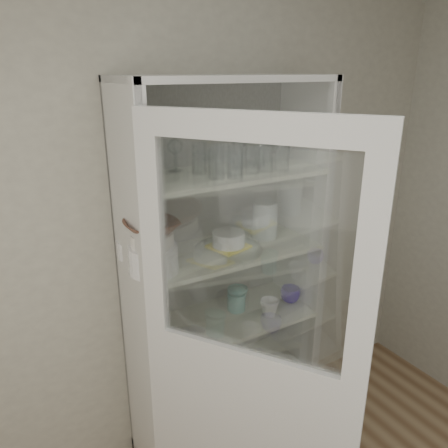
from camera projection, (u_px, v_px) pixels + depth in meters
wall_back at (170, 234)px, 2.30m from camera, size 3.60×0.02×2.60m
pantry_cabinet at (218, 298)px, 2.39m from camera, size 1.00×0.45×2.10m
cupboard_door at (246, 398)px, 1.76m from camera, size 0.54×0.76×2.00m
tumbler_0 at (152, 172)px, 1.78m from camera, size 0.08×0.08×0.14m
tumbler_1 at (216, 162)px, 1.93m from camera, size 0.09×0.09×0.14m
tumbler_2 at (236, 163)px, 1.96m from camera, size 0.08×0.08×0.13m
tumbler_3 at (252, 159)px, 2.03m from camera, size 0.09×0.09×0.13m
tumbler_4 at (236, 162)px, 1.94m from camera, size 0.09×0.09×0.14m
tumbler_5 at (266, 157)px, 2.06m from camera, size 0.08×0.08×0.14m
tumbler_6 at (282, 155)px, 2.10m from camera, size 0.10×0.10×0.15m
tumbler_7 at (143, 167)px, 1.86m from camera, size 0.07×0.07×0.13m
tumbler_8 at (141, 165)px, 1.88m from camera, size 0.08×0.08×0.15m
tumbler_9 at (223, 159)px, 2.03m from camera, size 0.08×0.08×0.13m
tumbler_10 at (199, 159)px, 2.02m from camera, size 0.08×0.08×0.14m
tumbler_11 at (262, 152)px, 2.20m from camera, size 0.09×0.09×0.14m
goblet_0 at (136, 158)px, 1.97m from camera, size 0.08×0.08×0.17m
goblet_1 at (175, 154)px, 2.06m from camera, size 0.08×0.08×0.17m
goblet_2 at (240, 148)px, 2.19m from camera, size 0.08×0.08×0.18m
goblet_3 at (247, 146)px, 2.22m from camera, size 0.08×0.08×0.19m
plate_stack_front at (153, 259)px, 1.95m from camera, size 0.22×0.22×0.13m
plate_stack_back at (138, 247)px, 2.13m from camera, size 0.20×0.20×0.08m
cream_bowl at (152, 239)px, 1.92m from camera, size 0.22×0.22×0.06m
terracotta_bowl at (152, 227)px, 1.90m from camera, size 0.24×0.24×0.06m
glass_platter at (229, 249)px, 2.19m from camera, size 0.45×0.45×0.02m
yellow_trivet at (229, 246)px, 2.18m from camera, size 0.21×0.21×0.01m
white_ramekin at (229, 239)px, 2.17m from camera, size 0.22×0.22×0.07m
grey_bowl_stack at (264, 220)px, 2.34m from camera, size 0.14×0.14×0.20m
mug_blue at (290, 295)px, 2.50m from camera, size 0.12×0.12×0.09m
mug_teal at (238, 296)px, 2.46m from camera, size 0.12×0.12×0.11m
mug_white at (269, 308)px, 2.35m from camera, size 0.13×0.13×0.10m
teal_jar at (236, 300)px, 2.41m from camera, size 0.10×0.10×0.12m
measuring_cups at (191, 335)px, 2.16m from camera, size 0.11×0.11×0.04m
white_canister at (155, 325)px, 2.17m from camera, size 0.12×0.12×0.12m
cream_dish at (193, 387)px, 2.36m from camera, size 0.33×0.33×0.08m
tin_box at (254, 363)px, 2.57m from camera, size 0.21×0.15×0.06m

